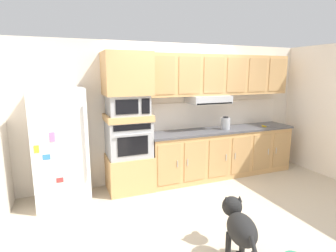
% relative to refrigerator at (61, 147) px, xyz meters
% --- Properties ---
extents(ground_plane, '(9.60, 9.60, 0.00)m').
position_rel_refrigerator_xyz_m(ground_plane, '(2.00, -0.68, -0.88)').
color(ground_plane, beige).
extents(back_kitchen_wall, '(6.20, 0.12, 2.50)m').
position_rel_refrigerator_xyz_m(back_kitchen_wall, '(2.00, 0.43, 0.37)').
color(back_kitchen_wall, silver).
rests_on(back_kitchen_wall, ground).
extents(side_panel_right, '(0.12, 7.10, 2.50)m').
position_rel_refrigerator_xyz_m(side_panel_right, '(4.80, -0.68, 0.37)').
color(side_panel_right, white).
rests_on(side_panel_right, ground).
extents(refrigerator, '(0.76, 0.73, 1.76)m').
position_rel_refrigerator_xyz_m(refrigerator, '(0.00, 0.00, 0.00)').
color(refrigerator, white).
rests_on(refrigerator, ground).
extents(oven_base_cabinet, '(0.74, 0.62, 0.60)m').
position_rel_refrigerator_xyz_m(oven_base_cabinet, '(1.06, 0.07, -0.58)').
color(oven_base_cabinet, tan).
rests_on(oven_base_cabinet, ground).
extents(built_in_oven, '(0.70, 0.62, 0.60)m').
position_rel_refrigerator_xyz_m(built_in_oven, '(1.06, 0.07, 0.02)').
color(built_in_oven, '#A8AAAF').
rests_on(built_in_oven, oven_base_cabinet).
extents(appliance_mid_shelf, '(0.74, 0.62, 0.10)m').
position_rel_refrigerator_xyz_m(appliance_mid_shelf, '(1.06, 0.07, 0.37)').
color(appliance_mid_shelf, tan).
rests_on(appliance_mid_shelf, built_in_oven).
extents(microwave, '(0.64, 0.54, 0.32)m').
position_rel_refrigerator_xyz_m(microwave, '(1.06, 0.07, 0.58)').
color(microwave, '#A8AAAF').
rests_on(microwave, appliance_mid_shelf).
extents(appliance_upper_cabinet, '(0.74, 0.62, 0.68)m').
position_rel_refrigerator_xyz_m(appliance_upper_cabinet, '(1.06, 0.07, 1.08)').
color(appliance_upper_cabinet, tan).
rests_on(appliance_upper_cabinet, microwave).
extents(lower_cabinet_run, '(2.91, 0.63, 0.88)m').
position_rel_refrigerator_xyz_m(lower_cabinet_run, '(2.88, 0.07, -0.44)').
color(lower_cabinet_run, tan).
rests_on(lower_cabinet_run, ground).
extents(countertop_slab, '(2.95, 0.64, 0.04)m').
position_rel_refrigerator_xyz_m(countertop_slab, '(2.88, 0.07, 0.02)').
color(countertop_slab, '#4C4C51').
rests_on(countertop_slab, lower_cabinet_run).
extents(backsplash_panel, '(2.95, 0.02, 0.50)m').
position_rel_refrigerator_xyz_m(backsplash_panel, '(2.88, 0.36, 0.29)').
color(backsplash_panel, white).
rests_on(backsplash_panel, countertop_slab).
extents(upper_cabinet_with_hood, '(2.91, 0.48, 0.88)m').
position_rel_refrigerator_xyz_m(upper_cabinet_with_hood, '(2.86, 0.19, 1.02)').
color(upper_cabinet_with_hood, tan).
rests_on(upper_cabinet_with_hood, backsplash_panel).
extents(screwdriver, '(0.14, 0.13, 0.03)m').
position_rel_refrigerator_xyz_m(screwdriver, '(3.77, -0.08, 0.05)').
color(screwdriver, yellow).
rests_on(screwdriver, countertop_slab).
extents(electric_kettle, '(0.17, 0.17, 0.24)m').
position_rel_refrigerator_xyz_m(electric_kettle, '(2.92, 0.02, 0.15)').
color(electric_kettle, '#A8AAAF').
rests_on(electric_kettle, countertop_slab).
extents(dog, '(0.43, 0.89, 0.61)m').
position_rel_refrigerator_xyz_m(dog, '(1.70, -2.12, -0.48)').
color(dog, black).
rests_on(dog, ground).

